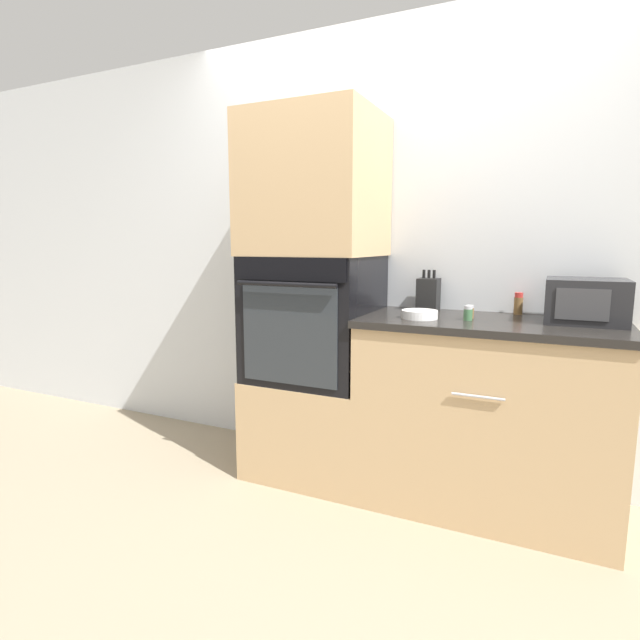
% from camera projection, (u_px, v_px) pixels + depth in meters
% --- Properties ---
extents(ground_plane, '(12.00, 12.00, 0.00)m').
position_uv_depth(ground_plane, '(349.00, 506.00, 2.47)').
color(ground_plane, gray).
extents(wall_back, '(8.00, 0.05, 2.50)m').
position_uv_depth(wall_back, '(392.00, 251.00, 2.85)').
color(wall_back, silver).
rests_on(wall_back, ground_plane).
extents(oven_cabinet_base, '(0.67, 0.60, 0.55)m').
position_uv_depth(oven_cabinet_base, '(315.00, 424.00, 2.84)').
color(oven_cabinet_base, tan).
rests_on(oven_cabinet_base, ground_plane).
extents(wall_oven, '(0.64, 0.64, 0.68)m').
position_uv_depth(wall_oven, '(314.00, 318.00, 2.75)').
color(wall_oven, black).
rests_on(wall_oven, oven_cabinet_base).
extents(oven_cabinet_upper, '(0.67, 0.60, 0.73)m').
position_uv_depth(oven_cabinet_upper, '(315.00, 186.00, 2.64)').
color(oven_cabinet_upper, tan).
rests_on(oven_cabinet_upper, wall_oven).
extents(counter_unit, '(1.19, 0.63, 0.93)m').
position_uv_depth(counter_unit, '(485.00, 414.00, 2.43)').
color(counter_unit, tan).
rests_on(counter_unit, ground_plane).
extents(microwave, '(0.34, 0.31, 0.20)m').
position_uv_depth(microwave, '(586.00, 301.00, 2.26)').
color(microwave, '#232326').
rests_on(microwave, counter_unit).
extents(knife_block, '(0.11, 0.12, 0.22)m').
position_uv_depth(knife_block, '(428.00, 294.00, 2.68)').
color(knife_block, black).
rests_on(knife_block, counter_unit).
extents(bowl, '(0.17, 0.17, 0.04)m').
position_uv_depth(bowl, '(420.00, 314.00, 2.40)').
color(bowl, white).
rests_on(bowl, counter_unit).
extents(condiment_jar_near, '(0.04, 0.04, 0.07)m').
position_uv_depth(condiment_jar_near, '(468.00, 313.00, 2.34)').
color(condiment_jar_near, '#427047').
rests_on(condiment_jar_near, counter_unit).
extents(condiment_jar_mid, '(0.04, 0.04, 0.11)m').
position_uv_depth(condiment_jar_mid, '(518.00, 304.00, 2.53)').
color(condiment_jar_mid, brown).
rests_on(condiment_jar_mid, counter_unit).
extents(condiment_jar_far, '(0.04, 0.04, 0.06)m').
position_uv_depth(condiment_jar_far, '(470.00, 312.00, 2.41)').
color(condiment_jar_far, brown).
rests_on(condiment_jar_far, counter_unit).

